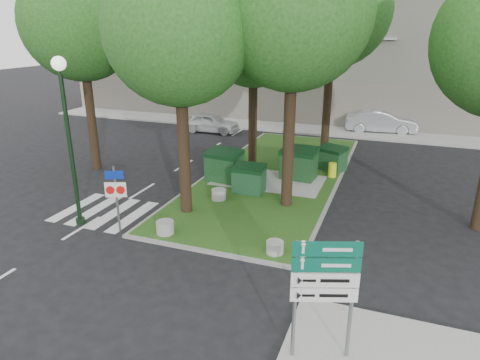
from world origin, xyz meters
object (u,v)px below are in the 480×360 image
at_px(tree_median_mid, 256,26).
at_px(street_lamp, 67,123).
at_px(tree_median_near_left, 181,14).
at_px(tree_street_left, 81,10).
at_px(dumpster_c, 299,163).
at_px(dumpster_d, 332,158).
at_px(dumpster_b, 249,179).
at_px(traffic_sign_pole, 116,191).
at_px(car_silver, 381,121).
at_px(litter_bin, 332,170).
at_px(directional_sign, 325,282).
at_px(bollard_mid, 219,194).
at_px(dumpster_a, 224,166).
at_px(bollard_right, 275,247).
at_px(car_white, 211,123).
at_px(bollard_left, 165,227).

distance_m(tree_median_mid, street_lamp, 10.09).
xyz_separation_m(tree_median_near_left, tree_street_left, (-7.00, 3.50, 0.33)).
xyz_separation_m(dumpster_c, dumpster_d, (1.28, 1.91, -0.15)).
relative_size(dumpster_b, traffic_sign_pole, 0.55).
bearing_deg(dumpster_d, street_lamp, -104.90).
distance_m(tree_median_mid, car_silver, 13.41).
relative_size(litter_bin, street_lamp, 0.11).
distance_m(tree_median_mid, directional_sign, 14.70).
relative_size(bollard_mid, directional_sign, 0.22).
relative_size(tree_median_mid, dumpster_a, 5.69).
relative_size(dumpster_d, litter_bin, 2.33).
height_order(bollard_right, car_silver, car_silver).
height_order(dumpster_c, car_silver, dumpster_c).
relative_size(litter_bin, car_white, 0.17).
height_order(tree_median_mid, dumpster_c, tree_median_mid).
bearing_deg(bollard_right, dumpster_a, 125.50).
relative_size(bollard_right, directional_sign, 0.20).
bearing_deg(dumpster_c, car_white, 141.31).
distance_m(tree_median_near_left, dumpster_a, 7.49).
xyz_separation_m(tree_median_mid, bollard_left, (-0.39, -8.56, -6.64)).
distance_m(tree_median_near_left, tree_median_mid, 6.53).
bearing_deg(tree_median_mid, directional_sign, -65.43).
bearing_deg(dumpster_b, bollard_right, -62.42).
bearing_deg(dumpster_c, tree_median_near_left, -115.70).
xyz_separation_m(street_lamp, traffic_sign_pole, (1.81, -0.08, -2.21)).
relative_size(dumpster_a, litter_bin, 2.59).
bearing_deg(dumpster_a, bollard_right, -46.17).
bearing_deg(litter_bin, bollard_right, -93.76).
bearing_deg(dumpster_b, tree_median_mid, 104.83).
relative_size(car_white, car_silver, 0.84).
relative_size(bollard_mid, street_lamp, 0.10).
height_order(bollard_left, car_silver, car_silver).
relative_size(dumpster_b, dumpster_d, 0.86).
bearing_deg(car_silver, dumpster_a, 146.66).
xyz_separation_m(tree_median_mid, street_lamp, (-3.90, -8.75, -3.19)).
height_order(tree_street_left, street_lamp, tree_street_left).
distance_m(litter_bin, directional_sign, 12.30).
relative_size(bollard_left, bollard_mid, 1.02).
bearing_deg(tree_median_mid, dumpster_d, 9.35).
bearing_deg(traffic_sign_pole, dumpster_b, 35.94).
bearing_deg(dumpster_d, car_white, 172.86).
distance_m(bollard_right, car_white, 17.47).
xyz_separation_m(tree_median_mid, dumpster_c, (2.64, -1.26, -6.13)).
bearing_deg(traffic_sign_pole, tree_median_mid, 54.41).
relative_size(bollard_mid, car_silver, 0.13).
bearing_deg(tree_street_left, tree_median_near_left, -26.57).
bearing_deg(dumpster_a, street_lamp, -110.72).
relative_size(tree_median_near_left, bollard_left, 16.99).
height_order(tree_median_mid, directional_sign, tree_median_mid).
relative_size(street_lamp, directional_sign, 2.15).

